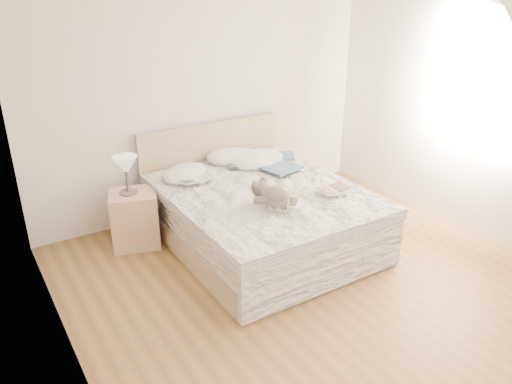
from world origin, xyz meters
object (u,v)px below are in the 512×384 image
Objects in this scene: table_lamp at (126,167)px; teddy_bear at (275,204)px; nightstand at (135,219)px; photo_book at (192,180)px; bed at (258,213)px; childrens_book at (333,190)px.

table_lamp reaches higher than teddy_bear.
teddy_bear is (0.92, -1.10, 0.37)m from nightstand.
photo_book is at bearing -16.29° from nightstand.
photo_book is (-0.51, 0.43, 0.32)m from bed.
bed reaches higher than table_lamp.
childrens_book is at bearing -44.72° from bed.
bed is at bearing 138.74° from childrens_book.
nightstand is at bearing 109.60° from teddy_bear.
nightstand is 1.48m from teddy_bear.
nightstand is 1.96m from childrens_book.
nightstand is 1.49× the size of teddy_bear.
childrens_book is at bearing -34.56° from table_lamp.
nightstand is at bearing 148.63° from childrens_book.
teddy_bear is at bearing -176.53° from childrens_book.
teddy_bear is at bearing -86.47° from photo_book.
photo_book is at bearing 139.74° from bed.
table_lamp is 1.97m from childrens_book.
childrens_book is at bearing -59.98° from photo_book.
teddy_bear is at bearing -50.07° from nightstand.
photo_book is 1.38m from childrens_book.
teddy_bear reaches higher than photo_book.
photo_book is 0.97× the size of childrens_book.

